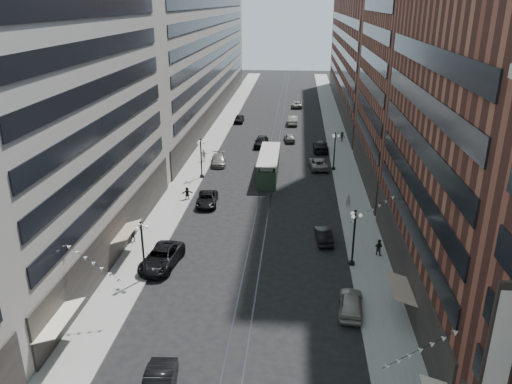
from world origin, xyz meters
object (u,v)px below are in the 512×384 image
(lamppost_se_far, at_px, (354,236))
(lamppost_se_mid, at_px, (335,150))
(lamppost_sw_far, at_px, (143,248))
(car_12, at_px, (320,146))
(car_4, at_px, (351,303))
(car_13, at_px, (261,141))
(pedestrian_2, at_px, (133,235))
(pedestrian_7, at_px, (379,247))
(car_10, at_px, (324,235))
(car_extra_1, at_px, (290,138))
(car_7, at_px, (207,199))
(car_2, at_px, (161,258))
(car_extra_0, at_px, (297,104))
(pedestrian_8, at_px, (348,200))
(car_9, at_px, (239,119))
(streetcar, at_px, (269,166))
(car_11, at_px, (318,163))
(car_14, at_px, (293,120))
(pedestrian_9, at_px, (342,137))
(pedestrian_6, at_px, (204,155))
(lamppost_sw_mid, at_px, (201,157))
(pedestrian_5, at_px, (187,193))
(car_8, at_px, (219,160))

(lamppost_se_far, bearing_deg, lamppost_se_mid, 90.00)
(lamppost_sw_far, height_order, car_12, lamppost_sw_far)
(car_4, xyz_separation_m, car_13, (-10.60, 47.13, 0.10))
(pedestrian_2, bearing_deg, pedestrian_7, -5.71)
(car_10, xyz_separation_m, car_extra_1, (-4.29, 38.49, 0.01))
(lamppost_se_mid, height_order, car_4, lamppost_se_mid)
(car_4, xyz_separation_m, car_7, (-15.20, 20.98, -0.08))
(car_2, xyz_separation_m, car_extra_0, (11.96, 74.66, -0.13))
(pedestrian_7, xyz_separation_m, pedestrian_8, (-1.87, 11.93, -0.04))
(pedestrian_2, distance_m, car_extra_0, 72.13)
(car_13, bearing_deg, car_2, -94.88)
(car_9, height_order, pedestrian_8, pedestrian_8)
(streetcar, bearing_deg, car_13, 98.26)
(lamppost_se_far, distance_m, car_11, 28.92)
(car_14, relative_size, pedestrian_9, 3.13)
(car_9, bearing_deg, car_extra_0, 54.95)
(lamppost_sw_far, height_order, car_2, lamppost_sw_far)
(pedestrian_8, xyz_separation_m, pedestrian_9, (1.55, 29.47, 0.08))
(pedestrian_6, bearing_deg, car_extra_0, -112.06)
(lamppost_sw_mid, bearing_deg, streetcar, 9.73)
(lamppost_sw_mid, height_order, car_13, lamppost_sw_mid)
(pedestrian_7, bearing_deg, streetcar, -32.28)
(car_4, height_order, car_14, car_14)
(lamppost_se_far, bearing_deg, pedestrian_2, 172.44)
(car_10, xyz_separation_m, pedestrian_8, (3.24, 9.25, 0.22))
(car_4, height_order, car_extra_0, car_4)
(car_extra_1, bearing_deg, car_9, -59.85)
(car_4, bearing_deg, streetcar, -69.79)
(lamppost_sw_far, xyz_separation_m, car_extra_1, (11.71, 47.33, -2.39))
(car_12, distance_m, car_13, 10.04)
(pedestrian_9, bearing_deg, car_12, -129.89)
(car_2, height_order, pedestrian_5, car_2)
(lamppost_se_mid, height_order, car_9, lamppost_se_mid)
(car_9, distance_m, pedestrian_6, 26.65)
(car_10, distance_m, car_12, 33.04)
(car_14, relative_size, pedestrian_5, 3.49)
(lamppost_se_far, relative_size, car_11, 1.00)
(lamppost_se_mid, distance_m, car_2, 34.39)
(car_13, distance_m, pedestrian_8, 28.42)
(lamppost_se_far, height_order, car_14, lamppost_se_far)
(lamppost_sw_mid, height_order, pedestrian_7, lamppost_sw_mid)
(pedestrian_2, bearing_deg, pedestrian_8, 22.41)
(pedestrian_9, xyz_separation_m, car_extra_0, (-8.03, 29.65, -0.27))
(car_2, distance_m, car_extra_1, 46.10)
(lamppost_se_far, distance_m, car_8, 33.95)
(lamppost_sw_mid, bearing_deg, pedestrian_5, -92.12)
(car_12, distance_m, car_14, 18.96)
(lamppost_sw_far, distance_m, car_8, 33.40)
(lamppost_se_far, distance_m, car_9, 59.56)
(lamppost_sw_far, xyz_separation_m, car_9, (1.26, 60.99, -2.34))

